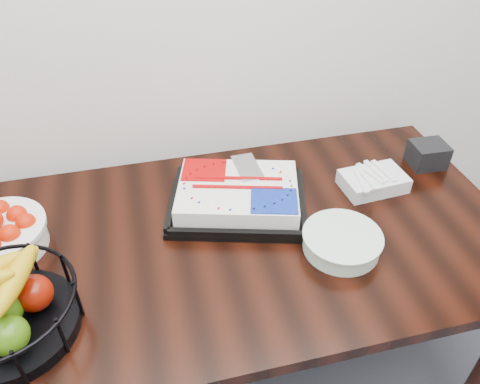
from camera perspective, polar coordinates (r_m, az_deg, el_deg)
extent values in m
cube|color=black|center=(1.43, -2.34, -6.05)|extent=(1.80, 0.90, 0.04)
cylinder|color=black|center=(2.19, 17.28, -2.51)|extent=(0.07, 0.07, 0.71)
cube|color=black|center=(1.51, -0.27, -1.40)|extent=(0.51, 0.44, 0.02)
cube|color=white|center=(1.49, -0.28, -0.16)|extent=(0.44, 0.37, 0.07)
cube|color=#A10304|center=(1.51, -5.12, 1.97)|extent=(0.17, 0.16, 0.00)
cube|color=navy|center=(1.43, 4.80, -0.22)|extent=(0.17, 0.16, 0.00)
cube|color=silver|center=(1.54, -0.09, 3.14)|extent=(0.08, 0.15, 0.00)
cylinder|color=white|center=(1.52, -27.20, -5.00)|extent=(0.25, 0.25, 0.08)
cylinder|color=black|center=(1.31, -26.15, -14.36)|extent=(0.33, 0.33, 0.03)
cylinder|color=white|center=(1.39, 12.27, -6.05)|extent=(0.22, 0.22, 0.05)
cylinder|color=white|center=(1.37, 12.43, -5.22)|extent=(0.23, 0.23, 0.01)
cube|color=silver|center=(1.64, 15.92, 1.26)|extent=(0.22, 0.15, 0.05)
cube|color=black|center=(1.81, 21.91, 4.26)|extent=(0.12, 0.11, 0.09)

